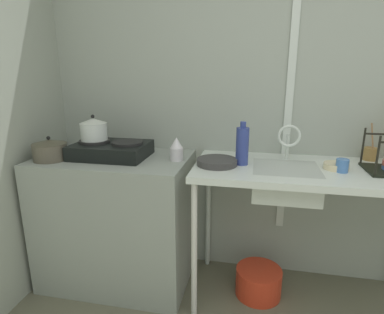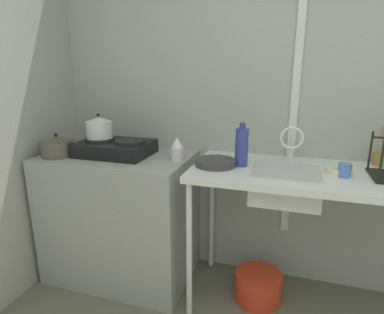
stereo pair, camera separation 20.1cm
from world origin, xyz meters
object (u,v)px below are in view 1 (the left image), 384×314
pot_on_left_burner (94,129)px  stove (111,149)px  utensil_jar (370,153)px  bottle_by_sink (242,146)px  faucet (289,138)px  cup_by_rack (342,166)px  small_bowl_on_drainboard (336,166)px  percolator (177,149)px  sink_basin (285,181)px  pot_beside_stove (50,150)px  bucket_on_floor (258,282)px  frying_pan (217,162)px

pot_on_left_burner → stove: bearing=0.0°
utensil_jar → bottle_by_sink: bearing=-162.2°
utensil_jar → faucet: bearing=-166.7°
cup_by_rack → small_bowl_on_drainboard: size_ratio=0.53×
pot_on_left_burner → percolator: (0.57, 0.00, -0.11)m
percolator → small_bowl_on_drainboard: size_ratio=1.06×
pot_on_left_burner → small_bowl_on_drainboard: 1.54m
pot_on_left_burner → percolator: 0.58m
sink_basin → cup_by_rack: (0.30, -0.02, 0.13)m
pot_beside_stove → percolator: pot_beside_stove is taller
faucet → utensil_jar: bearing=13.3°
percolator → cup_by_rack: (0.99, -0.05, -0.04)m
bottle_by_sink → bucket_on_floor: bottle_by_sink is taller
pot_beside_stove → utensil_jar: 2.07m
pot_beside_stove → percolator: 0.82m
stove → bottle_by_sink: size_ratio=1.83×
bottle_by_sink → utensil_jar: size_ratio=1.11×
stove → faucet: 1.16m
stove → sink_basin: 1.14m
stove → bottle_by_sink: (0.87, -0.00, 0.07)m
stove → cup_by_rack: size_ratio=6.41×
stove → percolator: size_ratio=3.21×
frying_pan → small_bowl_on_drainboard: frying_pan is taller
small_bowl_on_drainboard → cup_by_rack: bearing=-71.3°
stove → frying_pan: stove is taller
sink_basin → faucet: bearing=83.5°
percolator → utensil_jar: utensil_jar is taller
percolator → cup_by_rack: 0.99m
sink_basin → utensil_jar: (0.54, 0.28, 0.13)m
pot_on_left_burner → cup_by_rack: size_ratio=2.35×
stove → bucket_on_floor: (1.01, -0.01, -0.88)m
cup_by_rack → percolator: bearing=176.9°
pot_beside_stove → faucet: faucet is taller
pot_on_left_burner → bucket_on_floor: bearing=-0.3°
pot_beside_stove → faucet: 1.53m
pot_on_left_burner → bottle_by_sink: bearing=-0.3°
pot_on_left_burner → small_bowl_on_drainboard: pot_on_left_burner is taller
pot_beside_stove → bucket_on_floor: (1.37, 0.14, -0.89)m
bucket_on_floor → stove: bearing=179.7°
pot_beside_stove → frying_pan: pot_beside_stove is taller
bucket_on_floor → small_bowl_on_drainboard: bearing=1.4°
sink_basin → utensil_jar: bearing=27.1°
faucet → frying_pan: (-0.43, -0.18, -0.13)m
percolator → faucet: size_ratio=0.64×
faucet → small_bowl_on_drainboard: size_ratio=1.66×
frying_pan → small_bowl_on_drainboard: bearing=4.5°
stove → frying_pan: 0.72m
faucet → sink_basin: bearing=-96.5°
percolator → sink_basin: 0.70m
stove → small_bowl_on_drainboard: 1.42m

